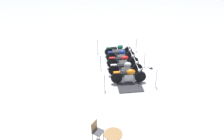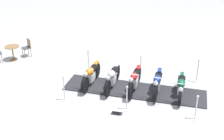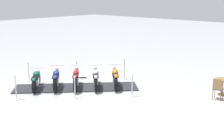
# 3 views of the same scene
# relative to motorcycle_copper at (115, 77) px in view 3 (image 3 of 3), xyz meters

# --- Properties ---
(ground_plane) EXTENTS (80.00, 80.00, 0.00)m
(ground_plane) POSITION_rel_motorcycle_copper_xyz_m (-1.31, -1.45, -0.52)
(ground_plane) COLOR #B2B2B7
(display_platform) EXTENTS (5.22, 5.47, 0.05)m
(display_platform) POSITION_rel_motorcycle_copper_xyz_m (-1.31, -1.45, -0.49)
(display_platform) COLOR #28282D
(display_platform) RESTS_ON ground_plane
(motorcycle_copper) EXTENTS (1.63, 1.62, 1.02)m
(motorcycle_copper) POSITION_rel_motorcycle_copper_xyz_m (0.00, 0.00, 0.00)
(motorcycle_copper) COLOR black
(motorcycle_copper) RESTS_ON display_platform
(motorcycle_chrome) EXTENTS (1.72, 1.64, 1.01)m
(motorcycle_chrome) POSITION_rel_motorcycle_copper_xyz_m (-0.66, -0.72, -0.01)
(motorcycle_chrome) COLOR black
(motorcycle_chrome) RESTS_ON display_platform
(motorcycle_maroon) EXTENTS (1.66, 1.65, 1.04)m
(motorcycle_maroon) POSITION_rel_motorcycle_copper_xyz_m (-1.32, -1.44, -0.01)
(motorcycle_maroon) COLOR black
(motorcycle_maroon) RESTS_ON display_platform
(motorcycle_navy) EXTENTS (1.66, 1.52, 1.02)m
(motorcycle_navy) POSITION_rel_motorcycle_copper_xyz_m (-1.99, -2.15, -0.01)
(motorcycle_navy) COLOR black
(motorcycle_navy) RESTS_ON display_platform
(motorcycle_forest) EXTENTS (1.66, 1.51, 0.90)m
(motorcycle_forest) POSITION_rel_motorcycle_copper_xyz_m (-2.66, -2.86, -0.04)
(motorcycle_forest) COLOR black
(motorcycle_forest) RESTS_ON display_platform
(stanchion_left_rear) EXTENTS (0.29, 0.29, 1.13)m
(stanchion_left_rear) POSITION_rel_motorcycle_copper_xyz_m (-1.95, -4.39, -0.11)
(stanchion_left_rear) COLOR silver
(stanchion_left_rear) RESTS_ON ground_plane
(stanchion_left_front) EXTENTS (0.29, 0.29, 1.04)m
(stanchion_left_front) POSITION_rel_motorcycle_copper_xyz_m (1.58, -0.59, -0.14)
(stanchion_left_front) COLOR silver
(stanchion_left_front) RESTS_ON ground_plane
(stanchion_left_mid) EXTENTS (0.28, 0.28, 1.02)m
(stanchion_left_mid) POSITION_rel_motorcycle_copper_xyz_m (-0.19, -2.49, -0.15)
(stanchion_left_mid) COLOR silver
(stanchion_left_mid) RESTS_ON ground_plane
(stanchion_right_rear) EXTENTS (0.32, 0.32, 1.03)m
(stanchion_right_rear) POSITION_rel_motorcycle_copper_xyz_m (-4.19, -2.31, -0.18)
(stanchion_right_rear) COLOR silver
(stanchion_right_rear) RESTS_ON ground_plane
(stanchion_right_front) EXTENTS (0.32, 0.32, 1.15)m
(stanchion_right_front) POSITION_rel_motorcycle_copper_xyz_m (-0.67, 1.49, -0.14)
(stanchion_right_front) COLOR silver
(stanchion_right_front) RESTS_ON ground_plane
(stanchion_right_mid) EXTENTS (0.34, 0.34, 1.05)m
(stanchion_right_mid) POSITION_rel_motorcycle_copper_xyz_m (-2.43, -0.41, -0.19)
(stanchion_right_mid) COLOR silver
(stanchion_right_mid) RESTS_ON ground_plane
(info_placard) EXTENTS (0.44, 0.45, 0.21)m
(info_placard) POSITION_rel_motorcycle_copper_xyz_m (-2.51, 0.06, -0.44)
(info_placard) COLOR #333338
(info_placard) RESTS_ON ground_plane
(cafe_table) EXTENTS (0.75, 0.75, 0.76)m
(cafe_table) POSITION_rel_motorcycle_copper_xyz_m (4.50, 2.45, 0.06)
(cafe_table) COLOR olive
(cafe_table) RESTS_ON ground_plane
(cafe_chair_across_table) EXTENTS (0.46, 0.46, 0.97)m
(cafe_chair_across_table) POSITION_rel_motorcycle_copper_xyz_m (4.63, 1.63, 0.05)
(cafe_chair_across_table) COLOR olive
(cafe_chair_across_table) RESTS_ON ground_plane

